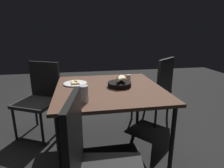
{
  "coord_description": "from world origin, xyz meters",
  "views": [
    {
      "loc": [
        -0.3,
        -1.84,
        1.28
      ],
      "look_at": [
        0.03,
        -0.02,
        0.75
      ],
      "focal_mm": 30.33,
      "sensor_mm": 36.0,
      "label": 1
    }
  ],
  "objects": [
    {
      "name": "ground",
      "position": [
        0.0,
        0.0,
        0.0
      ],
      "size": [
        8.0,
        8.0,
        0.0
      ],
      "primitive_type": "plane",
      "color": "black"
    },
    {
      "name": "dining_table",
      "position": [
        0.0,
        0.0,
        0.65
      ],
      "size": [
        1.08,
        1.11,
        0.7
      ],
      "color": "brown",
      "rests_on": "ground"
    },
    {
      "name": "pizza_plate",
      "position": [
        -0.34,
        0.19,
        0.71
      ],
      "size": [
        0.26,
        0.26,
        0.04
      ],
      "color": "white",
      "rests_on": "dining_table"
    },
    {
      "name": "bread_basket",
      "position": [
        0.12,
        0.02,
        0.74
      ],
      "size": [
        0.25,
        0.25,
        0.11
      ],
      "color": "black",
      "rests_on": "dining_table"
    },
    {
      "name": "beer_glass",
      "position": [
        -0.27,
        -0.36,
        0.76
      ],
      "size": [
        0.08,
        0.08,
        0.14
      ],
      "color": "silver",
      "rests_on": "dining_table"
    },
    {
      "name": "pepper_shaker",
      "position": [
        0.26,
        0.21,
        0.74
      ],
      "size": [
        0.05,
        0.05,
        0.08
      ],
      "color": "#BFB299",
      "rests_on": "dining_table"
    },
    {
      "name": "chair_near",
      "position": [
        0.76,
        0.53,
        0.51
      ],
      "size": [
        0.62,
        0.62,
        0.92
      ],
      "color": "#2D2D2D",
      "rests_on": "ground"
    },
    {
      "name": "chair_far",
      "position": [
        -0.78,
        0.49,
        0.51
      ],
      "size": [
        0.59,
        0.59,
        0.9
      ],
      "color": "#2C2C2C",
      "rests_on": "ground"
    },
    {
      "name": "chair_spare",
      "position": [
        -0.24,
        -0.89,
        0.52
      ],
      "size": [
        0.5,
        0.5,
        0.94
      ],
      "color": "#282828",
      "rests_on": "ground"
    }
  ]
}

